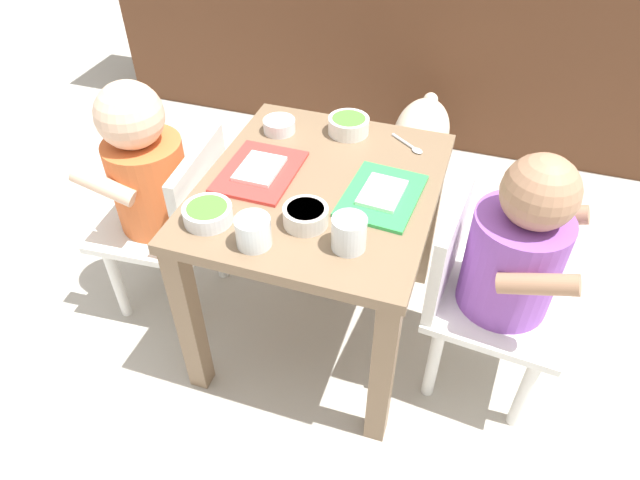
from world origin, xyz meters
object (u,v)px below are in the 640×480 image
object	(u,v)px
seated_child_right	(509,257)
seated_child_left	(152,178)
food_tray_right	(382,195)
water_cup_left	(349,235)
food_tray_left	(260,171)
cereal_bowl_right_side	(306,215)
veggie_bowl_far	(279,125)
dog	(420,137)
spoon_by_left_tray	(410,146)
veggie_bowl_near	(347,125)
water_cup_right	(253,233)
cereal_bowl_left_side	(208,213)
dining_table	(320,215)

from	to	relation	value
seated_child_right	seated_child_left	bearing A→B (deg)	179.68
food_tray_right	water_cup_left	world-z (taller)	water_cup_left
seated_child_left	food_tray_left	xyz separation A→B (m)	(0.27, 0.01, 0.07)
food_tray_left	cereal_bowl_right_side	bearing A→B (deg)	-40.42
veggie_bowl_far	cereal_bowl_right_side	distance (m)	0.35
water_cup_left	food_tray_right	bearing A→B (deg)	82.13
food_tray_right	veggie_bowl_far	bearing A→B (deg)	149.24
water_cup_left	cereal_bowl_right_side	world-z (taller)	water_cup_left
water_cup_left	cereal_bowl_right_side	xyz separation A→B (m)	(-0.10, 0.04, -0.01)
dog	seated_child_left	bearing A→B (deg)	-127.63
seated_child_right	cereal_bowl_right_side	bearing A→B (deg)	-164.43
seated_child_right	spoon_by_left_tray	xyz separation A→B (m)	(-0.25, 0.22, 0.07)
seated_child_right	spoon_by_left_tray	bearing A→B (deg)	138.80
seated_child_right	veggie_bowl_near	world-z (taller)	seated_child_right
dog	veggie_bowl_near	distance (m)	0.54
seated_child_left	dog	bearing A→B (deg)	52.37
dog	water_cup_left	bearing A→B (deg)	-90.32
seated_child_right	cereal_bowl_right_side	size ratio (longest dim) A/B	7.14
water_cup_right	spoon_by_left_tray	world-z (taller)	water_cup_right
water_cup_left	spoon_by_left_tray	size ratio (longest dim) A/B	0.76
water_cup_left	water_cup_right	bearing A→B (deg)	-164.47
dog	spoon_by_left_tray	bearing A→B (deg)	-85.66
dog	veggie_bowl_far	size ratio (longest dim) A/B	5.77
water_cup_left	spoon_by_left_tray	world-z (taller)	water_cup_left
seated_child_left	food_tray_right	bearing A→B (deg)	1.50
dog	food_tray_right	world-z (taller)	food_tray_right
food_tray_left	veggie_bowl_near	distance (m)	0.26
seated_child_right	cereal_bowl_left_side	xyz separation A→B (m)	(-0.57, -0.16, 0.09)
seated_child_left	cereal_bowl_right_side	xyz separation A→B (m)	(0.42, -0.11, 0.09)
food_tray_left	water_cup_right	size ratio (longest dim) A/B	3.08
seated_child_left	cereal_bowl_left_side	xyz separation A→B (m)	(0.24, -0.16, 0.08)
dining_table	food_tray_left	bearing A→B (deg)	-177.81
water_cup_right	veggie_bowl_near	bearing A→B (deg)	83.17
dog	veggie_bowl_near	size ratio (longest dim) A/B	4.54
seated_child_left	cereal_bowl_right_side	world-z (taller)	seated_child_left
dining_table	veggie_bowl_far	bearing A→B (deg)	133.01
food_tray_left	spoon_by_left_tray	world-z (taller)	food_tray_left
food_tray_left	cereal_bowl_left_side	bearing A→B (deg)	-100.39
dining_table	veggie_bowl_far	distance (m)	0.25
seated_child_left	spoon_by_left_tray	world-z (taller)	seated_child_left
seated_child_left	water_cup_right	bearing A→B (deg)	-29.58
seated_child_left	cereal_bowl_left_side	bearing A→B (deg)	-34.60
dog	veggie_bowl_near	world-z (taller)	veggie_bowl_near
food_tray_right	spoon_by_left_tray	distance (m)	0.21
veggie_bowl_far	dog	bearing A→B (deg)	60.75
food_tray_left	water_cup_left	xyz separation A→B (m)	(0.25, -0.17, 0.02)
veggie_bowl_far	dining_table	bearing A→B (deg)	-46.99
dog	cereal_bowl_left_side	world-z (taller)	cereal_bowl_left_side
food_tray_left	veggie_bowl_near	xyz separation A→B (m)	(0.13, 0.22, 0.02)
water_cup_right	veggie_bowl_far	world-z (taller)	water_cup_right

